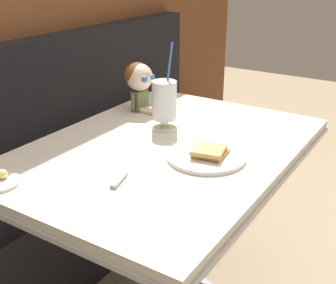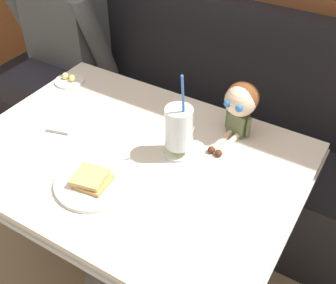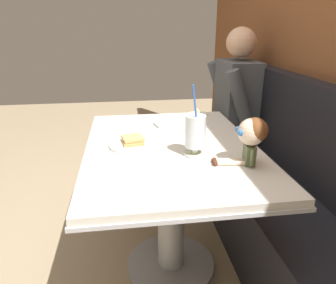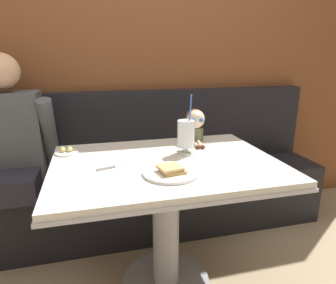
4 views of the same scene
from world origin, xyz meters
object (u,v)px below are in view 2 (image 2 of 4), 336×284
at_px(milkshake_glass, 179,130).
at_px(seated_doll, 240,103).
at_px(butter_knife, 67,133).
at_px(toast_plate, 94,181).
at_px(diner_patron, 61,32).
at_px(butter_saucer, 69,80).

xyz_separation_m(milkshake_glass, seated_doll, (0.12, 0.20, 0.03)).
distance_m(butter_knife, seated_doll, 0.61).
distance_m(toast_plate, butter_knife, 0.28).
bearing_deg(diner_patron, milkshake_glass, -27.18).
xyz_separation_m(butter_saucer, seated_doll, (0.74, 0.04, 0.12)).
relative_size(milkshake_glass, butter_saucer, 2.63).
bearing_deg(seated_doll, butter_saucer, -176.67).
bearing_deg(toast_plate, butter_saucer, 138.38).
relative_size(toast_plate, seated_doll, 1.11).
bearing_deg(butter_knife, seated_doll, 31.30).
height_order(butter_knife, diner_patron, diner_patron).
bearing_deg(diner_patron, toast_plate, -42.60).
relative_size(butter_knife, seated_doll, 1.03).
bearing_deg(diner_patron, butter_knife, -46.48).
height_order(butter_knife, seated_doll, seated_doll).
bearing_deg(toast_plate, seated_doll, 59.24).
bearing_deg(butter_knife, milkshake_glass, 15.91).
height_order(milkshake_glass, seated_doll, milkshake_glass).
distance_m(butter_knife, diner_patron, 0.84).
distance_m(butter_saucer, butter_knife, 0.35).
xyz_separation_m(seated_doll, diner_patron, (-1.09, 0.30, -0.13)).
distance_m(butter_saucer, seated_doll, 0.75).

